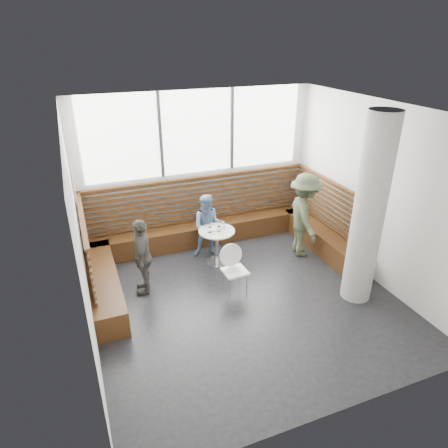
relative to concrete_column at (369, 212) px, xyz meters
name	(u,v)px	position (x,y,z in m)	size (l,w,h in m)	color
room	(247,215)	(-1.85, 0.60, 0.00)	(5.00, 5.00, 3.20)	silver
booth	(210,235)	(-1.85, 2.37, -1.19)	(5.00, 2.50, 1.44)	#39210E
concrete_column	(369,212)	(0.00, 0.00, 0.00)	(0.50, 0.50, 3.20)	gray
wall_art	(73,185)	(-4.31, 1.00, 0.70)	(0.50, 0.50, 0.03)	white
cafe_table	(217,240)	(-1.88, 1.91, -1.08)	(0.71, 0.71, 0.73)	silver
cafe_chair	(233,265)	(-1.94, 0.93, -1.09)	(0.42, 0.41, 0.88)	white
adult_man	(304,215)	(-0.11, 1.64, -0.73)	(1.12, 0.64, 1.73)	#404830
child_back	(209,226)	(-1.93, 2.25, -0.93)	(0.65, 0.50, 1.33)	#5C79A0
child_left	(143,256)	(-3.40, 1.50, -0.90)	(0.82, 0.34, 1.40)	#504E48
plate_near	(212,229)	(-1.95, 1.98, -0.87)	(0.20, 0.20, 0.01)	white
plate_far	(220,227)	(-1.77, 2.01, -0.87)	(0.18, 0.18, 0.01)	white
glass_left	(210,230)	(-2.03, 1.89, -0.82)	(0.07, 0.07, 0.11)	white
glass_mid	(219,229)	(-1.85, 1.86, -0.82)	(0.07, 0.07, 0.11)	white
glass_right	(223,225)	(-1.72, 1.97, -0.81)	(0.08, 0.08, 0.12)	white
menu_card	(222,235)	(-1.85, 1.70, -0.87)	(0.20, 0.14, 0.00)	#A5C64C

